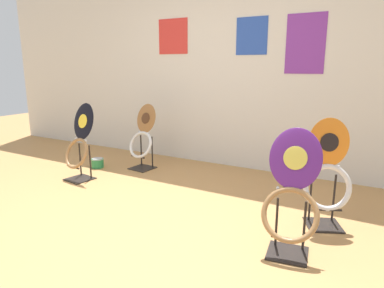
# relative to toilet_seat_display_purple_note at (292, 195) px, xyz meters

# --- Properties ---
(ground_plane) EXTENTS (14.00, 14.00, 0.00)m
(ground_plane) POSITION_rel_toilet_seat_display_purple_note_xyz_m (-1.44, -0.42, -0.43)
(ground_plane) COLOR #B7844C
(wall_back) EXTENTS (8.00, 0.07, 2.60)m
(wall_back) POSITION_rel_toilet_seat_display_purple_note_xyz_m (-1.44, 1.84, 0.87)
(wall_back) COLOR silver
(wall_back) RESTS_ON ground_plane
(toilet_seat_display_purple_note) EXTENTS (0.43, 0.44, 0.89)m
(toilet_seat_display_purple_note) POSITION_rel_toilet_seat_display_purple_note_xyz_m (0.00, 0.00, 0.00)
(toilet_seat_display_purple_note) COLOR black
(toilet_seat_display_purple_note) RESTS_ON ground_plane
(toilet_seat_display_woodgrain) EXTENTS (0.38, 0.33, 0.84)m
(toilet_seat_display_woodgrain) POSITION_rel_toilet_seat_display_purple_note_xyz_m (-2.19, 1.14, -0.05)
(toilet_seat_display_woodgrain) COLOR black
(toilet_seat_display_woodgrain) RESTS_ON ground_plane
(toilet_seat_display_jazz_black) EXTENTS (0.40, 0.36, 0.90)m
(toilet_seat_display_jazz_black) POSITION_rel_toilet_seat_display_purple_note_xyz_m (-2.56, 0.42, -0.02)
(toilet_seat_display_jazz_black) COLOR black
(toilet_seat_display_jazz_black) RESTS_ON ground_plane
(toilet_seat_display_orange_sun) EXTENTS (0.41, 0.37, 0.91)m
(toilet_seat_display_orange_sun) POSITION_rel_toilet_seat_display_purple_note_xyz_m (0.16, 0.54, -0.02)
(toilet_seat_display_orange_sun) COLOR black
(toilet_seat_display_orange_sun) RESTS_ON ground_plane
(paint_can) EXTENTS (0.16, 0.16, 0.13)m
(paint_can) POSITION_rel_toilet_seat_display_purple_note_xyz_m (-2.74, 0.86, -0.37)
(paint_can) COLOR #2D8E4C
(paint_can) RESTS_ON ground_plane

